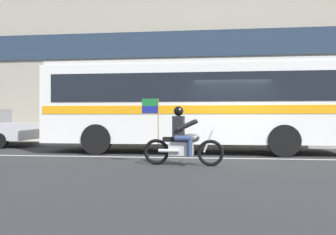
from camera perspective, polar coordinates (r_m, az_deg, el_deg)
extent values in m
plane|color=#2B2B2D|center=(11.48, 10.55, -6.34)|extent=(60.00, 60.00, 0.00)
cube|color=#A39E93|center=(16.54, 9.34, -4.14)|extent=(28.00, 3.80, 0.15)
cube|color=silver|center=(10.88, 10.77, -6.67)|extent=(26.60, 0.14, 0.01)
cube|color=gray|center=(19.79, 9.01, 18.18)|extent=(28.00, 0.80, 14.89)
cube|color=#233347|center=(18.78, 9.07, 12.11)|extent=(25.76, 0.10, 1.40)
cube|color=white|center=(12.60, 4.39, 2.10)|extent=(10.63, 2.61, 2.70)
cube|color=black|center=(12.63, 4.39, 4.59)|extent=(9.78, 2.65, 0.96)
cube|color=orange|center=(12.60, 4.39, 1.19)|extent=(10.41, 2.64, 0.28)
cube|color=silver|center=(12.73, 4.39, 8.45)|extent=(10.41, 2.48, 0.16)
cylinder|color=black|center=(12.04, -11.72, -3.56)|extent=(1.04, 0.30, 1.04)
cylinder|color=black|center=(11.68, 18.64, -3.67)|extent=(1.04, 0.30, 1.04)
torus|color=black|center=(9.05, 7.07, -5.85)|extent=(0.70, 0.15, 0.69)
torus|color=black|center=(9.27, -1.94, -5.70)|extent=(0.70, 0.15, 0.69)
cube|color=silver|center=(9.13, 2.20, -5.16)|extent=(0.66, 0.33, 0.36)
ellipsoid|color=#59565B|center=(9.07, 3.76, -3.42)|extent=(0.50, 0.32, 0.24)
cube|color=black|center=(9.15, 0.96, -3.65)|extent=(0.58, 0.31, 0.12)
cylinder|color=silver|center=(9.03, 6.69, -3.95)|extent=(0.28, 0.08, 0.58)
cylinder|color=silver|center=(9.02, 6.18, -1.92)|extent=(0.10, 0.64, 0.04)
cylinder|color=silver|center=(9.03, 0.14, -5.54)|extent=(0.56, 0.14, 0.09)
cube|color=black|center=(9.11, 1.76, -1.52)|extent=(0.31, 0.38, 0.56)
sphere|color=black|center=(9.11, 1.76, 1.06)|extent=(0.26, 0.26, 0.26)
cylinder|color=navy|center=(9.28, 2.81, -3.35)|extent=(0.43, 0.19, 0.15)
cylinder|color=navy|center=(9.27, 3.91, -4.84)|extent=(0.13, 0.13, 0.46)
cylinder|color=navy|center=(8.92, 2.45, -3.48)|extent=(0.43, 0.19, 0.15)
cylinder|color=navy|center=(8.91, 3.60, -5.03)|extent=(0.13, 0.13, 0.46)
cylinder|color=black|center=(9.27, 3.44, -1.25)|extent=(0.53, 0.15, 0.32)
cylinder|color=black|center=(8.87, 3.07, -1.30)|extent=(0.53, 0.15, 0.32)
cylinder|color=olive|center=(9.22, -1.64, -0.72)|extent=(0.02, 0.02, 1.25)
cube|color=#197233|center=(9.28, -3.02, 2.52)|extent=(0.44, 0.06, 0.20)
cube|color=navy|center=(9.28, -3.02, 1.29)|extent=(0.44, 0.06, 0.20)
cylinder|color=black|center=(15.63, -26.09, -3.48)|extent=(0.64, 0.22, 0.64)
cylinder|color=red|center=(15.39, -3.70, -3.09)|extent=(0.22, 0.22, 0.58)
sphere|color=red|center=(15.38, -3.70, -1.75)|extent=(0.20, 0.20, 0.20)
cylinder|color=red|center=(15.25, -3.80, -3.01)|extent=(0.09, 0.10, 0.09)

